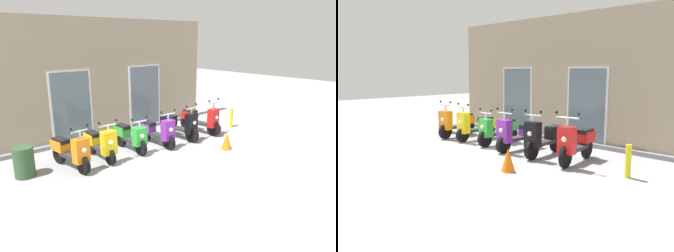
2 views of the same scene
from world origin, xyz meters
TOP-DOWN VIEW (x-y plane):
  - ground_plane at (0.00, 0.00)m, footprint 40.00×40.00m
  - storefront_facade at (-0.00, 3.32)m, footprint 8.27×0.50m
  - scooter_orange at (-2.37, 1.25)m, footprint 0.58×1.57m
  - scooter_yellow at (-1.48, 1.32)m, footprint 0.56×1.51m
  - scooter_green at (-0.47, 1.37)m, footprint 0.56×1.53m
  - scooter_purple at (0.45, 1.24)m, footprint 0.60×1.59m
  - scooter_black at (1.40, 1.25)m, footprint 0.54×1.63m
  - scooter_red at (2.41, 1.25)m, footprint 0.65×1.66m
  - traffic_cone at (1.79, -0.41)m, footprint 0.32×0.32m
  - curb_bollard at (3.84, 1.04)m, footprint 0.12×0.12m
  - trash_bin at (-3.43, 1.52)m, footprint 0.48×0.48m

SIDE VIEW (x-z plane):
  - ground_plane at x=0.00m, z-range 0.00..0.00m
  - traffic_cone at x=1.79m, z-range 0.00..0.52m
  - curb_bollard at x=3.84m, z-range 0.00..0.70m
  - trash_bin at x=-3.43m, z-range 0.00..0.75m
  - scooter_purple at x=0.45m, z-range -0.16..1.06m
  - scooter_green at x=-0.47m, z-range -0.11..1.01m
  - scooter_orange at x=-2.37m, z-range -0.15..1.09m
  - scooter_yellow at x=-1.48m, z-range -0.13..1.08m
  - scooter_black at x=1.40m, z-range -0.13..1.11m
  - scooter_red at x=2.41m, z-range -0.13..1.16m
  - storefront_facade at x=0.00m, z-range -0.07..3.81m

